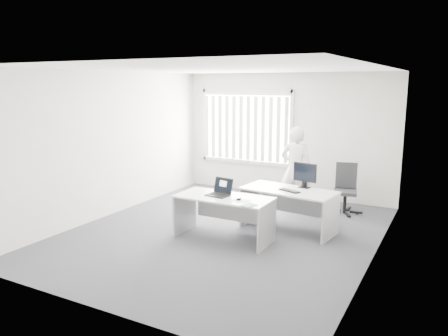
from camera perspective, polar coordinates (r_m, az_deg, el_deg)
The scene contains 18 objects.
ground at distance 7.71m, azimuth -0.04°, elevation -8.44°, with size 6.00×6.00×0.00m, color #48484F.
wall_back at distance 10.08m, azimuth 8.10°, elevation 4.26°, with size 5.00×0.02×2.80m, color silver.
wall_front at distance 4.98m, azimuth -16.67°, elevation -3.06°, with size 5.00×0.02×2.80m, color silver.
wall_left at distance 8.81m, azimuth -14.53°, elevation 3.05°, with size 0.02×6.00×2.80m, color silver.
wall_right at distance 6.57m, azimuth 19.51°, elevation 0.13°, with size 0.02×6.00×2.80m, color silver.
ceiling at distance 7.27m, azimuth -0.05°, elevation 12.84°, with size 5.00×6.00×0.02m, color white.
window at distance 10.41m, azimuth 2.85°, elevation 5.41°, with size 2.32×0.06×1.76m, color beige.
blinds at distance 10.36m, azimuth 2.71°, elevation 5.21°, with size 2.20×0.10×1.50m, color silver, non-canonical shape.
desk_near at distance 7.28m, azimuth -0.03°, elevation -5.30°, with size 1.60×0.75×0.73m.
desk_far at distance 7.77m, azimuth 8.39°, elevation -4.28°, with size 1.70×0.95×0.74m.
office_chair at distance 9.10m, azimuth 15.53°, elevation -3.75°, with size 0.68×0.68×1.00m.
person at distance 8.95m, azimuth 9.37°, elevation -0.09°, with size 0.63×0.41×1.73m, color silver.
laptop at distance 7.23m, azimuth -0.83°, elevation -2.57°, with size 0.36×0.32×0.28m, color black, non-canonical shape.
paper_sheet at distance 6.97m, azimuth 2.27°, elevation -4.30°, with size 0.29×0.20×0.00m, color white.
mouse at distance 7.02m, azimuth 1.95°, elevation -3.99°, with size 0.06×0.11×0.05m, color #B6B6B8, non-canonical shape.
booklet at distance 6.71m, azimuth 3.30°, elevation -4.89°, with size 0.16×0.22×0.01m, color white.
keyboard at distance 7.61m, azimuth 8.57°, elevation -2.95°, with size 0.40×0.13×0.02m, color black.
monitor at distance 7.86m, azimuth 10.51°, elevation -0.96°, with size 0.45×0.13×0.45m, color black, non-canonical shape.
Camera 1 is at (3.45, -6.40, 2.58)m, focal length 35.00 mm.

